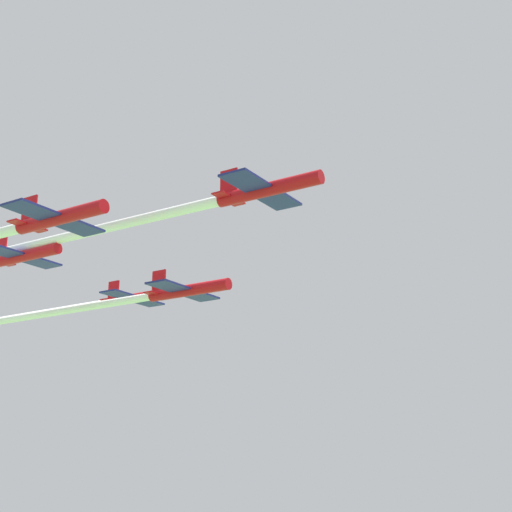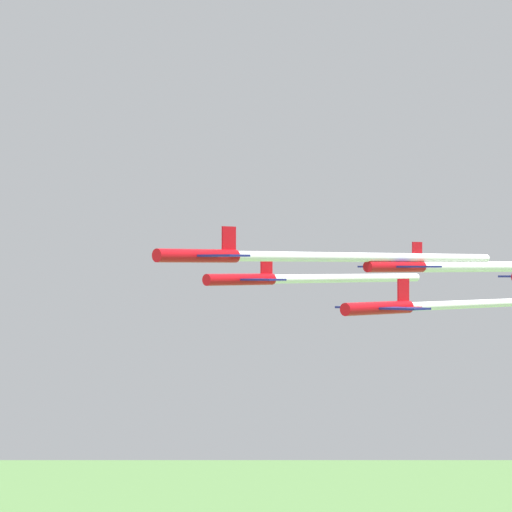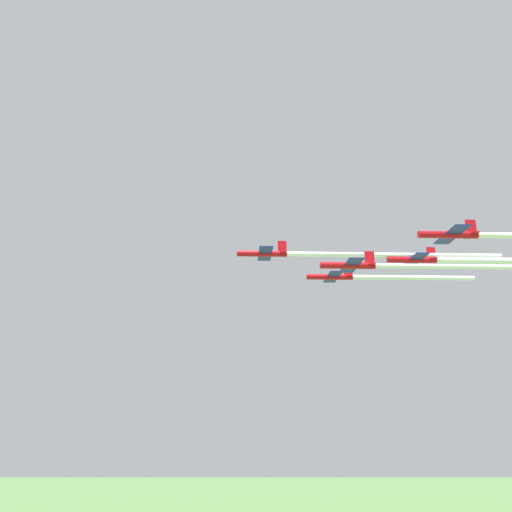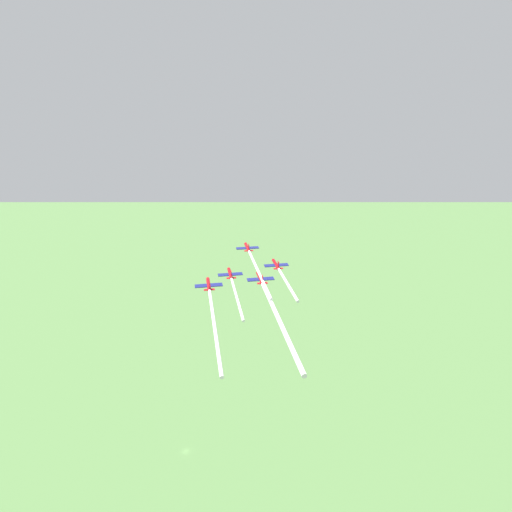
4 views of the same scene
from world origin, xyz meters
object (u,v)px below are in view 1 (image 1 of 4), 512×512
at_px(jet_2, 58,218).
at_px(jet_4, 22,256).
at_px(jet_3, 135,298).
at_px(jet_0, 265,190).
at_px(jet_1, 186,290).

height_order(jet_2, jet_4, jet_4).
xyz_separation_m(jet_3, jet_4, (11.74, -15.46, 1.07)).
relative_size(jet_0, jet_3, 1.00).
height_order(jet_2, jet_3, jet_3).
xyz_separation_m(jet_1, jet_3, (-19.01, -2.24, 3.19)).
xyz_separation_m(jet_0, jet_1, (-19.01, -2.24, -5.33)).
bearing_deg(jet_2, jet_1, -180.00).
relative_size(jet_1, jet_4, 1.00).
xyz_separation_m(jet_2, jet_4, (-19.01, -2.24, 1.46)).
bearing_deg(jet_1, jet_2, 0.00).
bearing_deg(jet_0, jet_2, -59.53).
xyz_separation_m(jet_0, jet_3, (-38.02, -4.49, -2.14)).
bearing_deg(jet_3, jet_4, 0.00).
bearing_deg(jet_0, jet_1, -120.47).
relative_size(jet_2, jet_4, 1.00).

